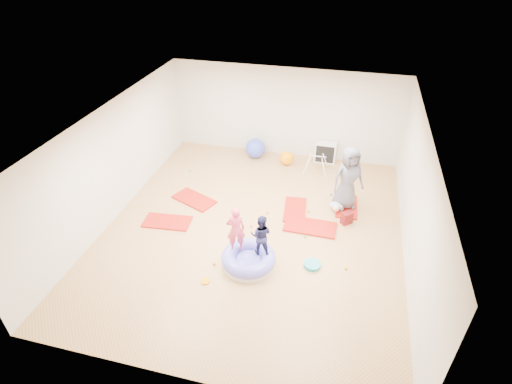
# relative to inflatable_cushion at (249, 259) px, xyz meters

# --- Properties ---
(room) EXTENTS (7.01, 8.01, 2.81)m
(room) POSITION_rel_inflatable_cushion_xyz_m (-0.21, 1.19, 1.25)
(room) COLOR tan
(room) RESTS_ON ground
(gym_mat_front_left) EXTENTS (1.20, 0.68, 0.05)m
(gym_mat_front_left) POSITION_rel_inflatable_cushion_xyz_m (-2.35, 0.93, -0.12)
(gym_mat_front_left) COLOR red
(gym_mat_front_left) RESTS_ON ground
(gym_mat_mid_left) EXTENTS (1.29, 0.98, 0.05)m
(gym_mat_mid_left) POSITION_rel_inflatable_cushion_xyz_m (-2.05, 2.01, -0.12)
(gym_mat_mid_left) COLOR red
(gym_mat_mid_left) RESTS_ON ground
(gym_mat_center_back) EXTENTS (0.66, 1.15, 0.05)m
(gym_mat_center_back) POSITION_rel_inflatable_cushion_xyz_m (0.66, 2.21, -0.12)
(gym_mat_center_back) COLOR red
(gym_mat_center_back) RESTS_ON ground
(gym_mat_right) EXTENTS (1.27, 0.65, 0.05)m
(gym_mat_right) POSITION_rel_inflatable_cushion_xyz_m (1.14, 1.59, -0.12)
(gym_mat_right) COLOR red
(gym_mat_right) RESTS_ON ground
(gym_mat_rear_right) EXTENTS (0.57, 1.09, 0.04)m
(gym_mat_rear_right) POSITION_rel_inflatable_cushion_xyz_m (1.95, 2.69, -0.12)
(gym_mat_rear_right) COLOR red
(gym_mat_rear_right) RESTS_ON ground
(inflatable_cushion) EXTENTS (1.19, 1.19, 0.37)m
(inflatable_cushion) POSITION_rel_inflatable_cushion_xyz_m (0.00, 0.00, 0.00)
(inflatable_cushion) COLOR silver
(inflatable_cushion) RESTS_ON ground
(child_pink) EXTENTS (0.47, 0.39, 1.10)m
(child_pink) POSITION_rel_inflatable_cushion_xyz_m (-0.30, 0.10, 0.75)
(child_pink) COLOR #E64461
(child_pink) RESTS_ON inflatable_cushion
(child_navy) EXTENTS (0.49, 0.39, 0.97)m
(child_navy) POSITION_rel_inflatable_cushion_xyz_m (0.24, 0.12, 0.68)
(child_navy) COLOR #1E1E4A
(child_navy) RESTS_ON inflatable_cushion
(adult_caregiver) EXTENTS (0.99, 0.88, 1.70)m
(adult_caregiver) POSITION_rel_inflatable_cushion_xyz_m (1.88, 2.66, 0.75)
(adult_caregiver) COLOR #51525E
(adult_caregiver) RESTS_ON gym_mat_rear_right
(infant) EXTENTS (0.35, 0.36, 0.21)m
(infant) POSITION_rel_inflatable_cushion_xyz_m (1.69, 2.43, 0.01)
(infant) COLOR #97BFD3
(infant) RESTS_ON gym_mat_rear_right
(ball_pit_balls) EXTENTS (4.85, 3.64, 0.06)m
(ball_pit_balls) POSITION_rel_inflatable_cushion_xyz_m (0.22, 1.53, -0.11)
(ball_pit_balls) COLOR green
(ball_pit_balls) RESTS_ON ground
(exercise_ball_blue) EXTENTS (0.62, 0.62, 0.62)m
(exercise_ball_blue) POSITION_rel_inflatable_cushion_xyz_m (-1.04, 4.74, 0.17)
(exercise_ball_blue) COLOR blue
(exercise_ball_blue) RESTS_ON ground
(exercise_ball_orange) EXTENTS (0.43, 0.43, 0.43)m
(exercise_ball_orange) POSITION_rel_inflatable_cushion_xyz_m (0.01, 4.53, 0.07)
(exercise_ball_orange) COLOR #FE8D00
(exercise_ball_orange) RESTS_ON ground
(infant_play_gym) EXTENTS (0.70, 0.66, 0.53)m
(infant_play_gym) POSITION_rel_inflatable_cushion_xyz_m (0.93, 4.31, 0.21)
(infant_play_gym) COLOR silver
(infant_play_gym) RESTS_ON ground
(cube_shelf) EXTENTS (0.64, 0.32, 0.64)m
(cube_shelf) POSITION_rel_inflatable_cushion_xyz_m (1.13, 4.98, 0.18)
(cube_shelf) COLOR silver
(cube_shelf) RESTS_ON ground
(balance_disc) EXTENTS (0.37, 0.37, 0.08)m
(balance_disc) POSITION_rel_inflatable_cushion_xyz_m (1.35, 0.28, -0.10)
(balance_disc) COLOR teal
(balance_disc) RESTS_ON ground
(backpack) EXTENTS (0.32, 0.31, 0.32)m
(backpack) POSITION_rel_inflatable_cushion_xyz_m (1.98, 1.99, 0.01)
(backpack) COLOR #AC1719
(backpack) RESTS_ON ground
(yellow_toy) EXTENTS (0.19, 0.19, 0.03)m
(yellow_toy) POSITION_rel_inflatable_cushion_xyz_m (-0.74, -0.72, -0.13)
(yellow_toy) COLOR #D88B00
(yellow_toy) RESTS_ON ground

